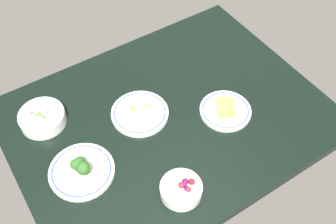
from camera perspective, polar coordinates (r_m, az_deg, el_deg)
dining_table at (r=151.28cm, az=0.00°, el=-0.95°), size 113.87×87.17×4.00cm
bowl_peas at (r=152.57cm, az=-17.36°, el=-0.78°), size 16.71×16.71×5.98cm
plate_cheese at (r=151.33cm, az=8.13°, el=0.29°), size 19.21×19.21×4.19cm
plate_broccoli at (r=137.09cm, az=-12.17°, el=-7.97°), size 21.97×21.97×8.33cm
bowl_berries at (r=130.06cm, az=1.89°, el=-10.85°), size 13.72×13.72×6.23cm
plate_eggs at (r=149.36cm, az=-4.04°, el=-0.10°), size 21.31×21.31×5.21cm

